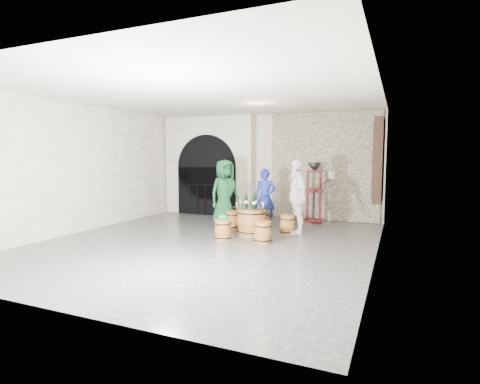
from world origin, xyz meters
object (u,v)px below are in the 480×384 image
at_px(barrel_stool_far, 263,219).
at_px(side_barrel, 259,210).
at_px(barrel_table, 252,221).
at_px(person_blue, 265,198).
at_px(barrel_stool_near_right, 263,232).
at_px(wine_bottle_left, 246,201).
at_px(person_green, 225,193).
at_px(corking_press, 314,188).
at_px(barrel_stool_near_left, 223,230).
at_px(wine_bottle_right, 255,200).
at_px(barrel_stool_left, 232,220).
at_px(wine_bottle_center, 254,202).
at_px(person_white, 297,197).
at_px(barrel_stool_right, 288,225).

xyz_separation_m(barrel_stool_far, side_barrel, (-0.50, 1.08, 0.07)).
distance_m(barrel_table, person_blue, 1.15).
bearing_deg(barrel_stool_near_right, wine_bottle_left, 133.99).
bearing_deg(person_green, corking_press, -21.30).
xyz_separation_m(barrel_stool_near_left, wine_bottle_right, (0.44, 0.93, 0.59)).
distance_m(barrel_stool_left, wine_bottle_center, 1.21).
bearing_deg(barrel_table, person_blue, 91.53).
bearing_deg(barrel_stool_left, barrel_stool_far, 29.18).
bearing_deg(person_blue, person_green, -171.91).
bearing_deg(barrel_stool_near_right, wine_bottle_right, 120.50).
height_order(person_white, corking_press, person_white).
relative_size(wine_bottle_left, wine_bottle_right, 1.00).
relative_size(barrel_stool_far, wine_bottle_left, 1.47).
bearing_deg(barrel_stool_far, wine_bottle_center, -82.62).
bearing_deg(barrel_stool_left, barrel_stool_near_right, -42.85).
distance_m(barrel_stool_near_right, barrel_stool_near_left, 0.93).
xyz_separation_m(barrel_table, person_blue, (-0.03, 1.06, 0.44)).
bearing_deg(wine_bottle_center, person_green, 144.54).
distance_m(barrel_table, barrel_stool_left, 0.89).
distance_m(person_white, wine_bottle_center, 1.09).
distance_m(person_green, side_barrel, 1.51).
bearing_deg(barrel_stool_left, side_barrel, 81.56).
bearing_deg(barrel_table, wine_bottle_right, 71.31).
height_order(barrel_stool_left, wine_bottle_left, wine_bottle_left).
distance_m(person_white, wine_bottle_left, 1.24).
distance_m(barrel_stool_left, person_white, 1.85).
xyz_separation_m(wine_bottle_right, corking_press, (0.97, 2.18, 0.17)).
xyz_separation_m(person_white, wine_bottle_left, (-1.12, -0.52, -0.08)).
bearing_deg(wine_bottle_right, person_white, 22.63).
xyz_separation_m(barrel_stool_near_right, side_barrel, (-1.06, 2.67, 0.07)).
distance_m(barrel_stool_right, barrel_stool_near_right, 1.14).
bearing_deg(barrel_stool_near_right, side_barrel, 111.61).
relative_size(barrel_stool_near_right, barrel_stool_near_left, 1.00).
relative_size(barrel_stool_right, corking_press, 0.28).
bearing_deg(person_blue, corking_press, 38.13).
xyz_separation_m(barrel_table, person_white, (0.98, 0.52, 0.57)).
xyz_separation_m(wine_bottle_left, wine_bottle_center, (0.25, -0.14, 0.00)).
relative_size(barrel_stool_left, barrel_stool_near_left, 1.00).
distance_m(barrel_stool_near_left, wine_bottle_left, 1.02).
relative_size(wine_bottle_left, side_barrel, 0.53).
height_order(barrel_table, side_barrel, barrel_table).
xyz_separation_m(barrel_stool_left, wine_bottle_center, (0.85, -0.62, 0.59)).
bearing_deg(barrel_stool_near_left, barrel_stool_far, 77.61).
height_order(wine_bottle_left, side_barrel, wine_bottle_left).
bearing_deg(person_green, barrel_stool_near_left, -126.07).
bearing_deg(wine_bottle_left, barrel_stool_near_right, -46.01).
distance_m(barrel_stool_near_left, side_barrel, 2.76).
bearing_deg(barrel_stool_left, wine_bottle_left, -38.85).
distance_m(barrel_stool_left, wine_bottle_left, 0.97).
distance_m(person_blue, person_white, 1.15).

